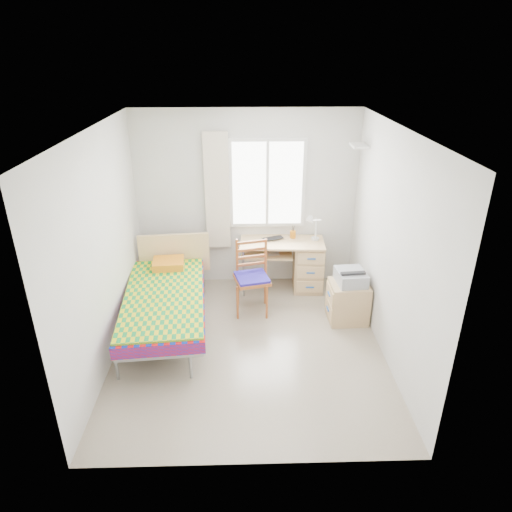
{
  "coord_description": "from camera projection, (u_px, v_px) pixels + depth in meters",
  "views": [
    {
      "loc": [
        -0.05,
        -4.62,
        3.35
      ],
      "look_at": [
        0.1,
        0.55,
        0.96
      ],
      "focal_mm": 32.0,
      "sensor_mm": 36.0,
      "label": 1
    }
  ],
  "objects": [
    {
      "name": "wall_right",
      "position": [
        391.0,
        247.0,
        5.1
      ],
      "size": [
        0.0,
        3.5,
        3.5
      ],
      "primitive_type": "plane",
      "rotation": [
        1.57,
        0.0,
        -1.57
      ],
      "color": "silver",
      "rests_on": "ground"
    },
    {
      "name": "laptop",
      "position": [
        274.0,
        240.0,
        6.65
      ],
      "size": [
        0.36,
        0.29,
        0.02
      ],
      "primitive_type": "imported",
      "rotation": [
        0.0,
        0.0,
        0.34
      ],
      "color": "black",
      "rests_on": "desk"
    },
    {
      "name": "window",
      "position": [
        267.0,
        184.0,
        6.53
      ],
      "size": [
        1.1,
        0.04,
        1.3
      ],
      "color": "white",
      "rests_on": "wall_back"
    },
    {
      "name": "bed",
      "position": [
        165.0,
        297.0,
        5.79
      ],
      "size": [
        1.17,
        2.2,
        0.92
      ],
      "rotation": [
        0.0,
        0.0,
        0.09
      ],
      "color": "gray",
      "rests_on": "floor"
    },
    {
      "name": "chair",
      "position": [
        252.0,
        273.0,
        6.15
      ],
      "size": [
        0.52,
        0.52,
        1.01
      ],
      "rotation": [
        0.0,
        0.0,
        0.24
      ],
      "color": "#95471C",
      "rests_on": "floor"
    },
    {
      "name": "ceiling",
      "position": [
        247.0,
        129.0,
        4.51
      ],
      "size": [
        3.5,
        3.5,
        0.0
      ],
      "primitive_type": "plane",
      "rotation": [
        3.14,
        0.0,
        0.0
      ],
      "color": "white",
      "rests_on": "wall_back"
    },
    {
      "name": "printer",
      "position": [
        351.0,
        277.0,
        5.9
      ],
      "size": [
        0.39,
        0.44,
        0.18
      ],
      "rotation": [
        0.0,
        0.0,
        0.09
      ],
      "color": "#9C9DA3",
      "rests_on": "cabinet"
    },
    {
      "name": "wall_left",
      "position": [
        103.0,
        251.0,
        5.02
      ],
      "size": [
        0.0,
        3.5,
        3.5
      ],
      "primitive_type": "plane",
      "rotation": [
        1.57,
        0.0,
        1.57
      ],
      "color": "silver",
      "rests_on": "ground"
    },
    {
      "name": "book",
      "position": [
        267.0,
        253.0,
        6.67
      ],
      "size": [
        0.19,
        0.25,
        0.02
      ],
      "primitive_type": "imported",
      "rotation": [
        0.0,
        0.0,
        0.07
      ],
      "color": "gray",
      "rests_on": "desk"
    },
    {
      "name": "task_lamp",
      "position": [
        313.0,
        225.0,
        6.46
      ],
      "size": [
        0.23,
        0.33,
        0.44
      ],
      "rotation": [
        0.0,
        0.0,
        -0.15
      ],
      "color": "white",
      "rests_on": "desk"
    },
    {
      "name": "pen_cup",
      "position": [
        293.0,
        234.0,
        6.73
      ],
      "size": [
        0.1,
        0.1,
        0.11
      ],
      "primitive_type": "cylinder",
      "rotation": [
        0.0,
        0.0,
        0.2
      ],
      "color": "orange",
      "rests_on": "desk"
    },
    {
      "name": "floor",
      "position": [
        249.0,
        345.0,
        5.61
      ],
      "size": [
        3.5,
        3.5,
        0.0
      ],
      "primitive_type": "plane",
      "color": "#BCAD93",
      "rests_on": "ground"
    },
    {
      "name": "curtain",
      "position": [
        217.0,
        192.0,
        6.51
      ],
      "size": [
        0.35,
        0.05,
        1.7
      ],
      "primitive_type": "cube",
      "color": "white",
      "rests_on": "wall_back"
    },
    {
      "name": "wall_back",
      "position": [
        247.0,
        200.0,
        6.65
      ],
      "size": [
        3.2,
        0.0,
        3.2
      ],
      "primitive_type": "plane",
      "rotation": [
        1.57,
        0.0,
        0.0
      ],
      "color": "silver",
      "rests_on": "ground"
    },
    {
      "name": "cabinet",
      "position": [
        348.0,
        302.0,
        6.03
      ],
      "size": [
        0.51,
        0.46,
        0.54
      ],
      "rotation": [
        0.0,
        0.0,
        0.03
      ],
      "color": "tan",
      "rests_on": "floor"
    },
    {
      "name": "floating_shelf",
      "position": [
        359.0,
        146.0,
        6.01
      ],
      "size": [
        0.2,
        0.32,
        0.03
      ],
      "primitive_type": "cube",
      "color": "white",
      "rests_on": "wall_right"
    },
    {
      "name": "desk",
      "position": [
        303.0,
        263.0,
        6.78
      ],
      "size": [
        1.25,
        0.63,
        0.76
      ],
      "rotation": [
        0.0,
        0.0,
        -0.06
      ],
      "color": "tan",
      "rests_on": "floor"
    }
  ]
}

